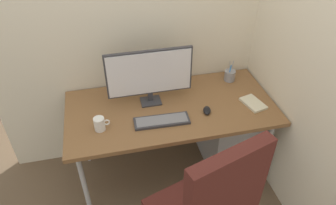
{
  "coord_description": "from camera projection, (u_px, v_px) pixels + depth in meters",
  "views": [
    {
      "loc": [
        -0.44,
        -1.8,
        2.18
      ],
      "look_at": [
        -0.04,
        -0.07,
        0.82
      ],
      "focal_mm": 33.73,
      "sensor_mm": 36.0,
      "label": 1
    }
  ],
  "objects": [
    {
      "name": "ground_plane",
      "position": [
        171.0,
        170.0,
        2.8
      ],
      "size": [
        8.0,
        8.0,
        0.0
      ],
      "primitive_type": "plane",
      "color": "brown"
    },
    {
      "name": "wall_side_right",
      "position": [
        303.0,
        18.0,
        1.97
      ],
      "size": [
        0.04,
        1.83,
        2.8
      ],
      "primitive_type": "cube",
      "color": "beige",
      "rests_on": "ground_plane"
    },
    {
      "name": "desk",
      "position": [
        171.0,
        111.0,
        2.38
      ],
      "size": [
        1.55,
        0.75,
        0.72
      ],
      "color": "brown",
      "rests_on": "ground_plane"
    },
    {
      "name": "filing_cabinet",
      "position": [
        228.0,
        135.0,
        2.75
      ],
      "size": [
        0.39,
        0.52,
        0.56
      ],
      "color": "#9EA0A5",
      "rests_on": "ground_plane"
    },
    {
      "name": "monitor",
      "position": [
        149.0,
        74.0,
        2.26
      ],
      "size": [
        0.63,
        0.12,
        0.43
      ],
      "color": "#333338",
      "rests_on": "desk"
    },
    {
      "name": "keyboard",
      "position": [
        162.0,
        121.0,
        2.21
      ],
      "size": [
        0.39,
        0.14,
        0.02
      ],
      "color": "#333338",
      "rests_on": "desk"
    },
    {
      "name": "mouse",
      "position": [
        207.0,
        110.0,
        2.29
      ],
      "size": [
        0.08,
        0.11,
        0.03
      ],
      "primitive_type": "ellipsoid",
      "rotation": [
        0.0,
        0.0,
        -0.3
      ],
      "color": "black",
      "rests_on": "desk"
    },
    {
      "name": "pen_holder",
      "position": [
        230.0,
        75.0,
        2.61
      ],
      "size": [
        0.09,
        0.09,
        0.18
      ],
      "color": "gray",
      "rests_on": "desk"
    },
    {
      "name": "notebook",
      "position": [
        253.0,
        103.0,
        2.37
      ],
      "size": [
        0.16,
        0.22,
        0.02
      ],
      "primitive_type": "cube",
      "rotation": [
        0.0,
        0.0,
        0.25
      ],
      "color": "beige",
      "rests_on": "desk"
    },
    {
      "name": "coffee_mug",
      "position": [
        100.0,
        124.0,
        2.13
      ],
      "size": [
        0.11,
        0.07,
        0.1
      ],
      "color": "white",
      "rests_on": "desk"
    }
  ]
}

